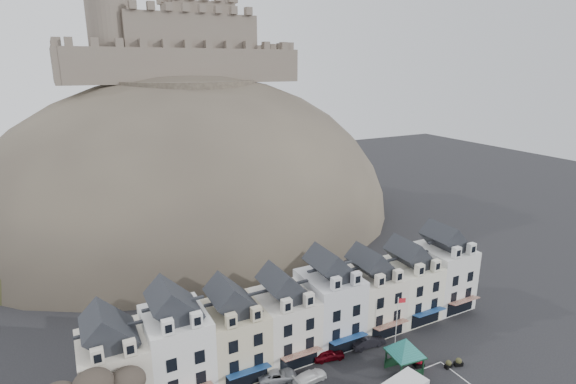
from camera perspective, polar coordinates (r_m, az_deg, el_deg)
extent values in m
cube|color=beige|center=(55.05, -21.19, -20.63)|extent=(6.80, 8.00, 8.00)
cube|color=black|center=(52.22, -21.77, -16.01)|extent=(6.80, 5.76, 2.80)
cube|color=beige|center=(49.28, -23.06, -18.65)|extent=(1.20, 0.80, 1.60)
cube|color=beige|center=(49.42, -19.44, -18.13)|extent=(1.20, 0.80, 1.60)
cube|color=white|center=(55.41, -13.89, -18.91)|extent=(6.80, 8.00, 9.20)
cube|color=black|center=(52.36, -14.32, -13.68)|extent=(6.80, 5.76, 2.80)
cube|color=white|center=(49.21, -15.03, -16.21)|extent=(1.20, 0.80, 1.60)
cube|color=white|center=(49.76, -11.55, -15.58)|extent=(1.20, 0.80, 1.60)
cube|color=beige|center=(57.26, -6.91, -17.98)|extent=(6.80, 8.00, 8.00)
cube|color=black|center=(54.54, -7.09, -13.44)|extent=(6.80, 5.76, 2.80)
cube|color=beige|center=(51.33, -7.23, -15.87)|extent=(1.20, 0.80, 1.60)
cube|color=beige|center=(52.25, -4.05, -15.15)|extent=(1.20, 0.80, 1.60)
cube|color=black|center=(55.79, -5.22, -22.40)|extent=(5.10, 0.06, 2.20)
cube|color=navy|center=(54.50, -4.97, -21.72)|extent=(5.10, 1.29, 0.43)
cube|color=silver|center=(59.50, -0.51, -16.42)|extent=(6.80, 8.00, 8.00)
cube|color=black|center=(56.89, -0.53, -11.99)|extent=(6.80, 5.76, 2.80)
cube|color=silver|center=(53.64, -0.20, -14.22)|extent=(1.20, 0.80, 1.60)
cube|color=silver|center=(54.89, 2.66, -13.48)|extent=(1.20, 0.80, 1.60)
cube|color=black|center=(58.09, 1.42, -20.56)|extent=(5.10, 0.06, 2.20)
cube|color=maroon|center=(56.85, 1.77, -19.86)|extent=(5.10, 1.29, 0.43)
cube|color=silver|center=(62.11, 5.27, -14.34)|extent=(6.80, 8.00, 9.20)
cube|color=black|center=(59.41, 5.41, -9.50)|extent=(6.80, 5.76, 2.80)
cube|color=silver|center=(56.11, 6.11, -11.47)|extent=(1.20, 0.80, 1.60)
cube|color=silver|center=(57.66, 8.64, -10.78)|extent=(1.20, 0.80, 1.60)
cube|color=black|center=(61.07, 7.33, -18.66)|extent=(5.10, 0.06, 2.20)
cube|color=navy|center=(59.89, 7.75, -17.94)|extent=(5.10, 1.29, 0.43)
cube|color=silver|center=(65.90, 10.38, -13.24)|extent=(6.80, 8.00, 8.00)
cube|color=black|center=(63.55, 10.62, -9.14)|extent=(6.80, 5.76, 2.80)
cube|color=silver|center=(60.32, 11.58, -10.94)|extent=(1.20, 0.80, 1.60)
cube|color=silver|center=(62.10, 13.77, -10.27)|extent=(1.20, 0.80, 1.60)
cube|color=black|center=(64.63, 12.52, -16.80)|extent=(5.10, 0.06, 2.20)
cube|color=maroon|center=(63.52, 12.99, -16.08)|extent=(5.10, 1.29, 0.43)
cube|color=white|center=(69.88, 14.90, -11.76)|extent=(6.80, 8.00, 8.00)
cube|color=black|center=(67.67, 15.22, -7.85)|extent=(6.80, 5.76, 2.80)
cube|color=white|center=(64.49, 16.37, -9.45)|extent=(1.20, 0.80, 1.60)
cube|color=white|center=(66.45, 18.26, -8.84)|extent=(1.20, 0.80, 1.60)
cube|color=black|center=(68.68, 17.05, -15.03)|extent=(5.10, 0.06, 2.20)
cube|color=navy|center=(67.64, 17.55, -14.32)|extent=(5.10, 1.29, 0.43)
cube|color=silver|center=(74.01, 18.91, -9.96)|extent=(6.80, 8.00, 9.20)
cube|color=black|center=(71.76, 19.33, -5.78)|extent=(6.80, 5.76, 2.80)
cube|color=silver|center=(68.61, 20.61, -7.18)|extent=(1.20, 0.80, 1.60)
cube|color=silver|center=(70.75, 22.26, -6.66)|extent=(1.20, 0.80, 1.60)
cube|color=black|center=(73.14, 20.99, -13.40)|extent=(5.10, 0.06, 2.20)
cube|color=maroon|center=(72.16, 21.50, -12.70)|extent=(5.10, 1.29, 0.43)
ellipsoid|color=#3E3630|center=(108.34, -11.94, -3.74)|extent=(96.00, 76.00, 68.00)
ellipsoid|color=#2D351A|center=(99.61, -23.29, -6.52)|extent=(52.00, 44.00, 42.00)
ellipsoid|color=#3E3630|center=(119.89, -1.39, -1.46)|extent=(56.00, 48.00, 46.00)
ellipsoid|color=#2D351A|center=(94.72, -11.94, -6.66)|extent=(40.00, 28.00, 28.00)
ellipsoid|color=#3E3630|center=(100.65, -4.56, -4.98)|extent=(36.00, 28.00, 24.00)
cylinder|color=#3E3630|center=(102.35, -12.96, 12.84)|extent=(30.00, 30.00, 3.00)
cube|color=#6B5C51|center=(98.37, -12.50, 15.38)|extent=(48.00, 2.20, 7.00)
cube|color=#6B5C51|center=(117.78, -15.17, 15.24)|extent=(48.00, 2.20, 7.00)
cube|color=#6B5C51|center=(104.87, -27.16, 14.07)|extent=(2.20, 22.00, 7.00)
cube|color=#6B5C51|center=(116.20, -1.96, 15.76)|extent=(2.20, 22.00, 7.00)
cube|color=#6B5C51|center=(108.67, -13.08, 18.27)|extent=(28.00, 18.00, 10.00)
cube|color=#6B5C51|center=(111.76, -11.32, 19.06)|extent=(14.00, 12.00, 13.00)
cylinder|color=#6B5C51|center=(101.70, -21.64, 17.79)|extent=(8.40, 8.40, 18.00)
ellipsoid|color=#383028|center=(49.11, -19.68, -21.64)|extent=(3.43, 3.43, 2.42)
cube|color=orange|center=(54.68, 16.20, -21.51)|extent=(0.32, 1.35, 0.32)
cube|color=black|center=(59.43, 12.34, -19.95)|extent=(0.19, 0.19, 2.72)
cube|color=black|center=(60.95, 14.88, -19.12)|extent=(0.19, 0.19, 2.72)
cube|color=black|center=(57.45, 14.15, -21.51)|extent=(0.19, 0.19, 2.72)
cube|color=black|center=(59.02, 16.74, -20.58)|extent=(0.19, 0.19, 2.72)
cube|color=black|center=(58.40, 14.63, -19.20)|extent=(4.11, 4.11, 0.14)
cone|color=#13534C|center=(57.83, 14.70, -18.37)|extent=(7.47, 7.47, 2.04)
cube|color=black|center=(61.42, 16.20, -20.23)|extent=(1.39, 1.39, 0.44)
sphere|color=#B10A1B|center=(60.96, 16.26, -19.62)|extent=(1.38, 1.38, 1.38)
cylinder|color=silver|center=(61.95, 13.62, -15.83)|extent=(0.11, 0.11, 7.39)
cube|color=red|center=(60.57, 14.27, -13.22)|extent=(0.98, 0.33, 0.65)
cube|color=black|center=(62.86, 20.82, -19.72)|extent=(1.18, 0.81, 0.53)
sphere|color=#2D351A|center=(62.62, 20.86, -19.40)|extent=(0.75, 0.75, 0.75)
cube|color=black|center=(62.15, 19.69, -20.06)|extent=(1.05, 0.60, 0.50)
sphere|color=#2D351A|center=(61.92, 19.73, -19.76)|extent=(0.70, 0.70, 0.70)
imported|color=#B0B3B8|center=(56.93, -1.37, -22.26)|extent=(4.94, 3.28, 1.28)
imported|color=white|center=(56.84, 2.81, -22.37)|extent=(4.49, 2.23, 1.25)
imported|color=#51040C|center=(60.22, 5.12, -19.83)|extent=(4.38, 2.41, 1.41)
imported|color=black|center=(63.02, 10.07, -18.13)|extent=(4.89, 1.94, 1.58)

